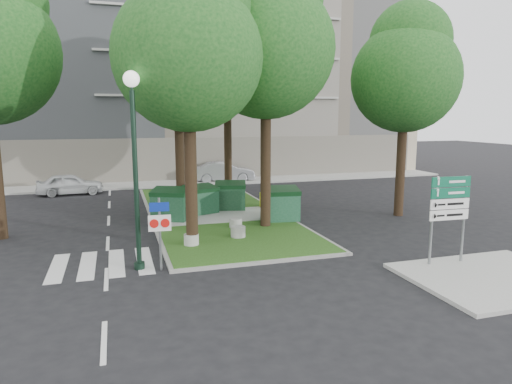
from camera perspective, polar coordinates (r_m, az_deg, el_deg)
name	(u,v)px	position (r m, az deg, el deg)	size (l,w,h in m)	color
ground	(251,264)	(15.09, -0.65, -9.05)	(120.00, 120.00, 0.00)	black
median_island	(214,213)	(22.69, -5.22, -2.58)	(6.00, 16.00, 0.12)	#224012
median_kerb	(214,213)	(22.69, -5.22, -2.61)	(6.30, 16.30, 0.10)	gray
sidewalk_corner	(495,278)	(15.45, 27.66, -9.49)	(5.00, 4.00, 0.12)	#999993
building_sidewalk	(176,183)	(32.81, -9.92, 1.08)	(42.00, 3.00, 0.12)	#999993
zebra_crossing	(131,261)	(15.96, -15.41, -8.34)	(5.00, 3.00, 0.01)	silver
apartment_building	(162,77)	(40.05, -11.69, 13.92)	(41.00, 12.00, 16.00)	tan
tree_median_near_left	(190,42)	(16.68, -8.25, 18.09)	(5.20, 5.20, 10.53)	black
tree_median_near_right	(268,36)	(19.54, 1.47, 18.89)	(5.60, 5.60, 11.46)	black
tree_median_mid	(179,70)	(23.09, -9.61, 14.80)	(4.80, 4.80, 9.99)	black
tree_median_far	(228,52)	(26.78, -3.49, 17.06)	(5.80, 5.80, 11.93)	black
tree_street_right	(407,68)	(23.03, 18.32, 14.49)	(5.00, 5.00, 10.06)	black
dumpster_a	(170,204)	(21.01, -10.67, -1.54)	(1.92, 1.67, 1.49)	#0E331C
dumpster_b	(201,200)	(22.25, -6.88, -0.94)	(1.77, 1.51, 1.40)	#134226
dumpster_c	(230,196)	(23.08, -3.21, -0.47)	(1.76, 1.44, 1.43)	#10381D
dumpster_d	(281,204)	(20.70, 3.09, -1.50)	(1.77, 1.35, 1.52)	#15462B
bollard_left	(191,239)	(17.00, -8.08, -5.88)	(0.55, 0.55, 0.39)	#ABABA6
bollard_right	(238,232)	(17.90, -2.26, -4.97)	(0.58, 0.58, 0.41)	#989893
bollard_mid	(236,223)	(19.40, -2.56, -3.87)	(0.54, 0.54, 0.39)	#979792
litter_bin	(264,200)	(23.66, 0.97, -0.96)	(0.43, 0.43, 0.76)	yellow
street_lamp	(134,147)	(14.39, -14.97, 5.40)	(0.49, 0.49, 6.13)	black
traffic_sign_pole	(160,224)	(14.45, -11.95, -3.97)	(0.70, 0.10, 2.32)	slate
directional_sign	(449,206)	(15.69, 22.98, -1.61)	(1.40, 0.14, 2.81)	slate
car_white	(70,184)	(30.21, -22.22, 0.93)	(1.55, 3.86, 1.32)	silver
car_silver	(224,172)	(33.53, -4.06, 2.54)	(1.56, 4.46, 1.47)	gray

